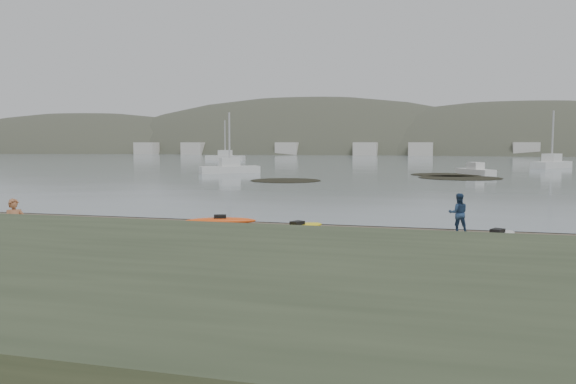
# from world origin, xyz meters

# --- Properties ---
(ground) EXTENTS (600.00, 600.00, 0.00)m
(ground) POSITION_xyz_m (0.00, 0.00, 0.00)
(ground) COLOR tan
(ground) RESTS_ON ground
(wet_sand) EXTENTS (60.00, 60.00, 0.00)m
(wet_sand) POSITION_xyz_m (0.00, -0.30, 0.00)
(wet_sand) COLOR brown
(wet_sand) RESTS_ON ground
(water) EXTENTS (1200.00, 1200.00, 0.00)m
(water) POSITION_xyz_m (0.00, 300.00, 0.01)
(water) COLOR slate
(water) RESTS_ON ground
(bluff) EXTENTS (60.00, 8.00, 2.00)m
(bluff) POSITION_xyz_m (0.00, -17.50, 1.00)
(bluff) COLOR #475138
(bluff) RESTS_ON ground
(kayaks) EXTENTS (21.17, 8.99, 0.34)m
(kayaks) POSITION_xyz_m (-2.63, -4.33, 0.17)
(kayaks) COLOR #FEFF15
(kayaks) RESTS_ON ground
(person_west) EXTENTS (0.81, 0.79, 1.88)m
(person_west) POSITION_xyz_m (-7.38, -9.18, 0.94)
(person_west) COLOR #AC6B44
(person_west) RESTS_ON ground
(person_east) EXTENTS (0.90, 0.75, 1.68)m
(person_east) POSITION_xyz_m (7.66, -0.80, 0.84)
(person_east) COLOR navy
(person_east) RESTS_ON ground
(kelp_mats) EXTENTS (25.01, 22.06, 0.04)m
(kelp_mats) POSITION_xyz_m (4.20, 37.20, 0.03)
(kelp_mats) COLOR black
(kelp_mats) RESTS_ON water
(moored_boats) EXTENTS (89.74, 82.78, 1.22)m
(moored_boats) POSITION_xyz_m (5.77, 79.26, 0.57)
(moored_boats) COLOR silver
(moored_boats) RESTS_ON ground
(far_hills) EXTENTS (550.00, 135.00, 80.00)m
(far_hills) POSITION_xyz_m (39.38, 193.97, -15.93)
(far_hills) COLOR #384235
(far_hills) RESTS_ON ground
(far_town) EXTENTS (199.00, 5.00, 4.00)m
(far_town) POSITION_xyz_m (6.00, 145.00, 2.00)
(far_town) COLOR beige
(far_town) RESTS_ON ground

